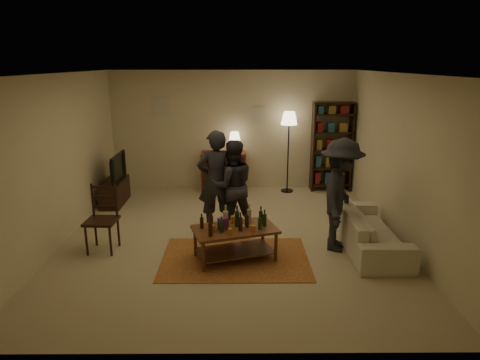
{
  "coord_description": "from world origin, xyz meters",
  "views": [
    {
      "loc": [
        0.11,
        -6.73,
        2.87
      ],
      "look_at": [
        0.15,
        0.1,
        0.98
      ],
      "focal_mm": 32.0,
      "sensor_mm": 36.0,
      "label": 1
    }
  ],
  "objects_px": {
    "coffee_table": "(235,232)",
    "dresser": "(224,171)",
    "bookshelf": "(332,146)",
    "sofa": "(369,229)",
    "floor_lamp": "(289,124)",
    "person_right": "(232,186)",
    "dining_chair": "(103,215)",
    "person_left": "(216,181)",
    "tv_stand": "(114,186)",
    "person_by_sofa": "(340,195)"
  },
  "relations": [
    {
      "from": "coffee_table",
      "to": "tv_stand",
      "type": "distance_m",
      "value": 3.64
    },
    {
      "from": "tv_stand",
      "to": "person_right",
      "type": "height_order",
      "value": "person_right"
    },
    {
      "from": "sofa",
      "to": "person_by_sofa",
      "type": "distance_m",
      "value": 0.77
    },
    {
      "from": "dresser",
      "to": "floor_lamp",
      "type": "bearing_deg",
      "value": -2.51
    },
    {
      "from": "coffee_table",
      "to": "person_right",
      "type": "height_order",
      "value": "person_right"
    },
    {
      "from": "dining_chair",
      "to": "bookshelf",
      "type": "xyz_separation_m",
      "value": [
        4.24,
        3.23,
        0.47
      ]
    },
    {
      "from": "person_by_sofa",
      "to": "bookshelf",
      "type": "bearing_deg",
      "value": 11.43
    },
    {
      "from": "sofa",
      "to": "person_by_sofa",
      "type": "relative_size",
      "value": 1.18
    },
    {
      "from": "person_left",
      "to": "floor_lamp",
      "type": "bearing_deg",
      "value": -134.04
    },
    {
      "from": "bookshelf",
      "to": "person_by_sofa",
      "type": "distance_m",
      "value": 3.29
    },
    {
      "from": "dining_chair",
      "to": "coffee_table",
      "type": "bearing_deg",
      "value": -7.06
    },
    {
      "from": "tv_stand",
      "to": "person_right",
      "type": "distance_m",
      "value": 2.89
    },
    {
      "from": "person_right",
      "to": "sofa",
      "type": "bearing_deg",
      "value": 148.21
    },
    {
      "from": "dresser",
      "to": "sofa",
      "type": "relative_size",
      "value": 0.65
    },
    {
      "from": "dresser",
      "to": "person_right",
      "type": "distance_m",
      "value": 2.38
    },
    {
      "from": "floor_lamp",
      "to": "dresser",
      "type": "bearing_deg",
      "value": 177.49
    },
    {
      "from": "coffee_table",
      "to": "bookshelf",
      "type": "height_order",
      "value": "bookshelf"
    },
    {
      "from": "person_by_sofa",
      "to": "person_left",
      "type": "bearing_deg",
      "value": 87.8
    },
    {
      "from": "person_left",
      "to": "dresser",
      "type": "bearing_deg",
      "value": -102.06
    },
    {
      "from": "coffee_table",
      "to": "floor_lamp",
      "type": "height_order",
      "value": "floor_lamp"
    },
    {
      "from": "coffee_table",
      "to": "sofa",
      "type": "relative_size",
      "value": 0.65
    },
    {
      "from": "coffee_table",
      "to": "dresser",
      "type": "height_order",
      "value": "dresser"
    },
    {
      "from": "floor_lamp",
      "to": "person_left",
      "type": "distance_m",
      "value": 2.81
    },
    {
      "from": "bookshelf",
      "to": "sofa",
      "type": "distance_m",
      "value": 3.26
    },
    {
      "from": "person_left",
      "to": "person_right",
      "type": "bearing_deg",
      "value": 166.21
    },
    {
      "from": "coffee_table",
      "to": "dining_chair",
      "type": "xyz_separation_m",
      "value": [
        -2.06,
        0.38,
        0.13
      ]
    },
    {
      "from": "coffee_table",
      "to": "person_by_sofa",
      "type": "bearing_deg",
      "value": 12.74
    },
    {
      "from": "floor_lamp",
      "to": "sofa",
      "type": "height_order",
      "value": "floor_lamp"
    },
    {
      "from": "sofa",
      "to": "person_left",
      "type": "xyz_separation_m",
      "value": [
        -2.46,
        0.78,
        0.58
      ]
    },
    {
      "from": "bookshelf",
      "to": "sofa",
      "type": "relative_size",
      "value": 0.97
    },
    {
      "from": "floor_lamp",
      "to": "person_right",
      "type": "height_order",
      "value": "floor_lamp"
    },
    {
      "from": "bookshelf",
      "to": "floor_lamp",
      "type": "height_order",
      "value": "bookshelf"
    },
    {
      "from": "coffee_table",
      "to": "person_left",
      "type": "bearing_deg",
      "value": 105.17
    },
    {
      "from": "bookshelf",
      "to": "person_right",
      "type": "xyz_separation_m",
      "value": [
        -2.22,
        -2.42,
        -0.23
      ]
    },
    {
      "from": "floor_lamp",
      "to": "person_by_sofa",
      "type": "distance_m",
      "value": 3.21
    },
    {
      "from": "coffee_table",
      "to": "tv_stand",
      "type": "relative_size",
      "value": 1.29
    },
    {
      "from": "dresser",
      "to": "person_by_sofa",
      "type": "xyz_separation_m",
      "value": [
        1.89,
        -3.17,
        0.41
      ]
    },
    {
      "from": "coffee_table",
      "to": "person_left",
      "type": "distance_m",
      "value": 1.33
    },
    {
      "from": "coffee_table",
      "to": "person_left",
      "type": "height_order",
      "value": "person_left"
    },
    {
      "from": "coffee_table",
      "to": "dining_chair",
      "type": "height_order",
      "value": "dining_chair"
    },
    {
      "from": "dresser",
      "to": "bookshelf",
      "type": "relative_size",
      "value": 0.67
    },
    {
      "from": "bookshelf",
      "to": "sofa",
      "type": "xyz_separation_m",
      "value": [
        -0.05,
        -3.18,
        -0.73
      ]
    },
    {
      "from": "coffee_table",
      "to": "person_left",
      "type": "xyz_separation_m",
      "value": [
        -0.33,
        1.21,
        0.45
      ]
    },
    {
      "from": "floor_lamp",
      "to": "person_left",
      "type": "height_order",
      "value": "floor_lamp"
    },
    {
      "from": "tv_stand",
      "to": "sofa",
      "type": "distance_m",
      "value": 5.14
    },
    {
      "from": "sofa",
      "to": "person_right",
      "type": "xyz_separation_m",
      "value": [
        -2.18,
        0.76,
        0.5
      ]
    },
    {
      "from": "floor_lamp",
      "to": "person_right",
      "type": "relative_size",
      "value": 1.13
    },
    {
      "from": "person_left",
      "to": "person_by_sofa",
      "type": "height_order",
      "value": "same"
    },
    {
      "from": "coffee_table",
      "to": "dresser",
      "type": "distance_m",
      "value": 3.55
    },
    {
      "from": "coffee_table",
      "to": "dining_chair",
      "type": "relative_size",
      "value": 1.28
    }
  ]
}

